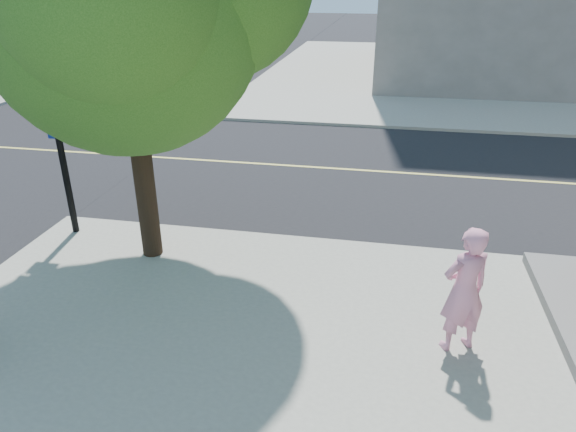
# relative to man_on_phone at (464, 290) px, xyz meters

# --- Properties ---
(ground) EXTENTS (140.00, 140.00, 0.00)m
(ground) POSITION_rel_man_on_phone_xyz_m (-6.94, 2.98, -1.06)
(ground) COLOR black
(ground) RESTS_ON ground
(road_ew) EXTENTS (140.00, 9.00, 0.01)m
(road_ew) POSITION_rel_man_on_phone_xyz_m (-6.94, 7.48, -1.05)
(road_ew) COLOR black
(road_ew) RESTS_ON ground
(sidewalk_ne) EXTENTS (29.00, 25.00, 0.12)m
(sidewalk_ne) POSITION_rel_man_on_phone_xyz_m (6.56, 24.48, -1.00)
(sidewalk_ne) COLOR gray
(sidewalk_ne) RESTS_ON ground
(man_on_phone) EXTENTS (0.81, 0.71, 1.88)m
(man_on_phone) POSITION_rel_man_on_phone_xyz_m (0.00, 0.00, 0.00)
(man_on_phone) COLOR pink
(man_on_phone) RESTS_ON sidewalk_se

